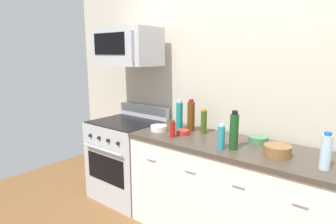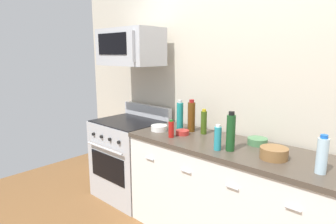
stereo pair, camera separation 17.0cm
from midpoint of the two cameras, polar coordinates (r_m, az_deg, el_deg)
name	(u,v)px [view 1 (the left image)]	position (r m, az deg, el deg)	size (l,w,h in m)	color
back_wall	(253,89)	(2.76, 15.14, 4.40)	(4.97, 0.10, 2.70)	beige
counter_unit	(229,193)	(2.66, 10.40, -15.80)	(1.88, 0.66, 0.92)	white
range_oven	(127,159)	(3.41, -9.63, -9.28)	(0.76, 0.69, 1.07)	#B7BABF
microwave	(127,47)	(3.22, -9.81, 12.74)	(0.74, 0.44, 0.40)	#B7BABF
bottle_hot_sauce_red	(172,129)	(2.61, -0.98, -3.46)	(0.05, 0.05, 0.17)	#B21914
bottle_sparkling_teal	(179,116)	(2.85, 0.60, -0.78)	(0.07, 0.07, 0.31)	#197F7A
bottle_olive_oil	(204,122)	(2.75, 5.47, -1.95)	(0.06, 0.06, 0.24)	#385114
bottle_wine_amber	(191,116)	(2.81, 2.93, -0.83)	(0.07, 0.07, 0.32)	#59330F
bottle_water_clear	(326,152)	(2.12, 27.19, -7.15)	(0.07, 0.07, 0.26)	silver
bottle_dish_soap	(221,137)	(2.32, 8.58, -5.02)	(0.06, 0.06, 0.21)	teal
bottle_wine_green	(234,131)	(2.31, 11.10, -3.82)	(0.07, 0.07, 0.32)	#19471E
bowl_wooden_salad	(277,150)	(2.27, 19.13, -7.34)	(0.20, 0.20, 0.08)	brown
bowl_red_small	(183,132)	(2.72, 1.23, -4.06)	(0.13, 0.13, 0.04)	#B72D28
bowl_white_ceramic	(159,128)	(2.85, -3.59, -3.23)	(0.16, 0.16, 0.05)	white
bowl_green_glaze	(258,139)	(2.56, 15.92, -5.34)	(0.17, 0.17, 0.06)	#477A4C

